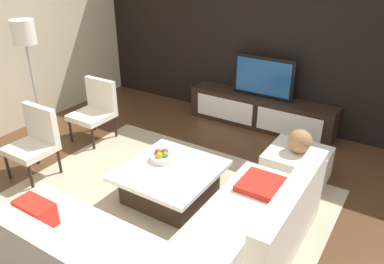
{
  "coord_description": "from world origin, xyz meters",
  "views": [
    {
      "loc": [
        2.02,
        -2.79,
        2.61
      ],
      "look_at": [
        -0.16,
        0.65,
        0.58
      ],
      "focal_mm": 35.54,
      "sensor_mm": 36.0,
      "label": 1
    }
  ],
  "objects_px": {
    "fruit_bowl": "(162,156)",
    "decorative_ball": "(300,141)",
    "media_console": "(260,112)",
    "coffee_table": "(171,182)",
    "accent_chair_near": "(35,138)",
    "ottoman": "(296,166)",
    "accent_chair_far": "(96,107)",
    "television": "(263,77)",
    "sectional_couch": "(164,251)",
    "floor_lamp": "(25,41)"
  },
  "relations": [
    {
      "from": "sectional_couch",
      "to": "accent_chair_far",
      "type": "relative_size",
      "value": 2.81
    },
    {
      "from": "television",
      "to": "ottoman",
      "type": "relative_size",
      "value": 1.36
    },
    {
      "from": "television",
      "to": "accent_chair_far",
      "type": "bearing_deg",
      "value": -139.22
    },
    {
      "from": "sectional_couch",
      "to": "coffee_table",
      "type": "bearing_deg",
      "value": 122.55
    },
    {
      "from": "accent_chair_near",
      "to": "fruit_bowl",
      "type": "xyz_separation_m",
      "value": [
        1.51,
        0.55,
        -0.06
      ]
    },
    {
      "from": "coffee_table",
      "to": "ottoman",
      "type": "height_order",
      "value": "ottoman"
    },
    {
      "from": "ottoman",
      "to": "decorative_ball",
      "type": "height_order",
      "value": "decorative_ball"
    },
    {
      "from": "media_console",
      "to": "fruit_bowl",
      "type": "distance_m",
      "value": 2.22
    },
    {
      "from": "television",
      "to": "sectional_couch",
      "type": "relative_size",
      "value": 0.39
    },
    {
      "from": "ottoman",
      "to": "accent_chair_far",
      "type": "xyz_separation_m",
      "value": [
        -2.88,
        -0.43,
        0.29
      ]
    },
    {
      "from": "accent_chair_near",
      "to": "decorative_ball",
      "type": "bearing_deg",
      "value": 33.21
    },
    {
      "from": "floor_lamp",
      "to": "decorative_ball",
      "type": "relative_size",
      "value": 6.09
    },
    {
      "from": "sectional_couch",
      "to": "ottoman",
      "type": "bearing_deg",
      "value": 77.27
    },
    {
      "from": "floor_lamp",
      "to": "fruit_bowl",
      "type": "xyz_separation_m",
      "value": [
        2.28,
        -0.08,
        -1.02
      ]
    },
    {
      "from": "coffee_table",
      "to": "accent_chair_far",
      "type": "height_order",
      "value": "accent_chair_far"
    },
    {
      "from": "television",
      "to": "sectional_couch",
      "type": "distance_m",
      "value": 3.35
    },
    {
      "from": "sectional_couch",
      "to": "coffee_table",
      "type": "relative_size",
      "value": 2.32
    },
    {
      "from": "media_console",
      "to": "sectional_couch",
      "type": "distance_m",
      "value": 3.31
    },
    {
      "from": "media_console",
      "to": "television",
      "type": "xyz_separation_m",
      "value": [
        0.0,
        0.0,
        0.56
      ]
    },
    {
      "from": "sectional_couch",
      "to": "accent_chair_far",
      "type": "height_order",
      "value": "accent_chair_far"
    },
    {
      "from": "ottoman",
      "to": "accent_chair_far",
      "type": "distance_m",
      "value": 2.93
    },
    {
      "from": "fruit_bowl",
      "to": "decorative_ball",
      "type": "relative_size",
      "value": 0.99
    },
    {
      "from": "accent_chair_far",
      "to": "decorative_ball",
      "type": "bearing_deg",
      "value": -0.56
    },
    {
      "from": "sectional_couch",
      "to": "decorative_ball",
      "type": "xyz_separation_m",
      "value": [
        0.47,
        2.06,
        0.26
      ]
    },
    {
      "from": "fruit_bowl",
      "to": "accent_chair_near",
      "type": "bearing_deg",
      "value": -160.04
    },
    {
      "from": "coffee_table",
      "to": "decorative_ball",
      "type": "xyz_separation_m",
      "value": [
        1.09,
        1.09,
        0.34
      ]
    },
    {
      "from": "television",
      "to": "accent_chair_near",
      "type": "xyz_separation_m",
      "value": [
        -1.79,
        -2.75,
        -0.32
      ]
    },
    {
      "from": "ottoman",
      "to": "accent_chair_far",
      "type": "relative_size",
      "value": 0.8
    },
    {
      "from": "fruit_bowl",
      "to": "television",
      "type": "bearing_deg",
      "value": 82.71
    },
    {
      "from": "television",
      "to": "ottoman",
      "type": "bearing_deg",
      "value": -50.73
    },
    {
      "from": "floor_lamp",
      "to": "ottoman",
      "type": "distance_m",
      "value": 3.87
    },
    {
      "from": "sectional_couch",
      "to": "accent_chair_near",
      "type": "height_order",
      "value": "accent_chair_near"
    },
    {
      "from": "television",
      "to": "sectional_couch",
      "type": "bearing_deg",
      "value": -80.94
    },
    {
      "from": "floor_lamp",
      "to": "ottoman",
      "type": "height_order",
      "value": "floor_lamp"
    },
    {
      "from": "accent_chair_near",
      "to": "fruit_bowl",
      "type": "relative_size",
      "value": 3.11
    },
    {
      "from": "television",
      "to": "floor_lamp",
      "type": "height_order",
      "value": "floor_lamp"
    },
    {
      "from": "sectional_couch",
      "to": "floor_lamp",
      "type": "bearing_deg",
      "value": 159.41
    },
    {
      "from": "floor_lamp",
      "to": "ottoman",
      "type": "xyz_separation_m",
      "value": [
        3.55,
        0.91,
        -1.25
      ]
    },
    {
      "from": "media_console",
      "to": "television",
      "type": "height_order",
      "value": "television"
    },
    {
      "from": "sectional_couch",
      "to": "decorative_ball",
      "type": "bearing_deg",
      "value": 77.27
    },
    {
      "from": "floor_lamp",
      "to": "decorative_ball",
      "type": "bearing_deg",
      "value": 14.33
    },
    {
      "from": "accent_chair_near",
      "to": "floor_lamp",
      "type": "height_order",
      "value": "floor_lamp"
    },
    {
      "from": "accent_chair_near",
      "to": "decorative_ball",
      "type": "relative_size",
      "value": 3.07
    },
    {
      "from": "accent_chair_near",
      "to": "fruit_bowl",
      "type": "bearing_deg",
      "value": 24.18
    },
    {
      "from": "media_console",
      "to": "coffee_table",
      "type": "distance_m",
      "value": 2.3
    },
    {
      "from": "coffee_table",
      "to": "accent_chair_far",
      "type": "distance_m",
      "value": 1.93
    },
    {
      "from": "sectional_couch",
      "to": "accent_chair_far",
      "type": "xyz_separation_m",
      "value": [
        -2.41,
        1.64,
        0.21
      ]
    },
    {
      "from": "television",
      "to": "accent_chair_near",
      "type": "height_order",
      "value": "television"
    },
    {
      "from": "television",
      "to": "ottoman",
      "type": "distance_m",
      "value": 1.68
    },
    {
      "from": "media_console",
      "to": "floor_lamp",
      "type": "height_order",
      "value": "floor_lamp"
    }
  ]
}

